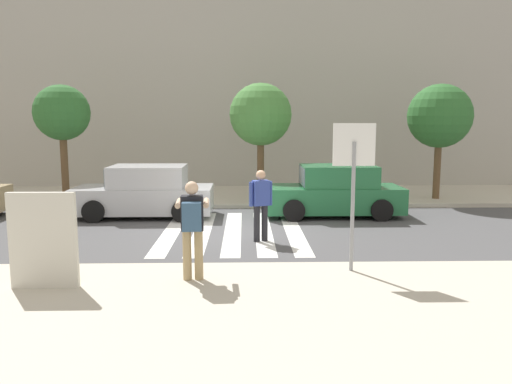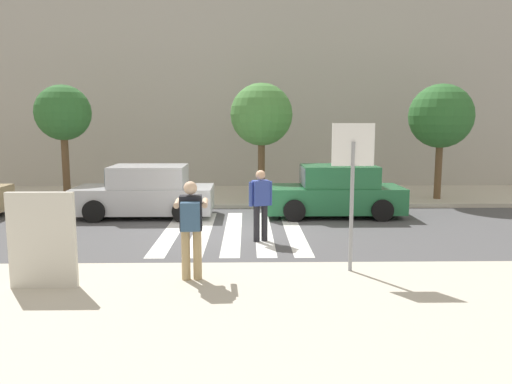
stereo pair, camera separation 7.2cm
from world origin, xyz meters
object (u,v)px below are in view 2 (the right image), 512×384
Objects in this scene: street_tree_west at (63,114)px; street_tree_center at (261,115)px; photographer_with_backpack at (191,222)px; street_tree_east at (441,117)px; stop_sign at (353,164)px; pedestrian_crossing at (261,201)px; parked_car_silver at (146,193)px; advertising_board at (42,240)px; parked_car_green at (335,192)px.

street_tree_west is 0.97× the size of street_tree_center.
street_tree_east is at bearing 49.36° from photographer_with_backpack.
stop_sign is 9.81m from street_tree_east.
stop_sign is 3.44m from pedestrian_crossing.
pedestrian_crossing is 0.42× the size of parked_car_silver.
pedestrian_crossing is (1.28, 3.34, -0.19)m from photographer_with_backpack.
advertising_board is at bearing -135.06° from pedestrian_crossing.
street_tree_center is (1.47, 8.99, 1.90)m from photographer_with_backpack.
advertising_board is (-0.31, -6.89, 0.21)m from parked_car_silver.
street_tree_east reaches higher than parked_car_silver.
parked_car_green is (5.73, 0.00, 0.00)m from parked_car_silver.
parked_car_silver is 6.90m from advertising_board.
photographer_with_backpack reaches higher than parked_car_green.
stop_sign is at bearing -50.67° from parked_car_silver.
parked_car_green is at bearing 53.81° from pedestrian_crossing.
parked_car_silver and parked_car_green have the same top height.
street_tree_west is (-8.80, 1.96, 2.38)m from parked_car_green.
stop_sign is 0.69× the size of street_tree_west.
parked_car_green is at bearing -48.45° from street_tree_center.
stop_sign is 0.66× the size of parked_car_silver.
advertising_board is (-5.26, -0.84, -1.17)m from stop_sign.
advertising_board is (-10.11, -9.32, -2.08)m from street_tree_east.
street_tree_center is (6.63, 0.49, -0.04)m from street_tree_west.
photographer_with_backpack is (-2.86, -0.50, -0.94)m from stop_sign.
parked_car_silver is at bearing -145.52° from street_tree_center.
street_tree_west is at bearing 121.27° from photographer_with_backpack.
stop_sign is 0.66× the size of parked_car_green.
photographer_with_backpack is at bearing -119.03° from parked_car_green.
street_tree_west reaches higher than pedestrian_crossing.
advertising_board is at bearing -112.51° from street_tree_center.
pedestrian_crossing is 5.21m from advertising_board.
street_tree_east reaches higher than photographer_with_backpack.
parked_car_silver is 4.92m from street_tree_center.
parked_car_silver is 1.02× the size of street_tree_east.
parked_car_silver is at bearing 129.33° from stop_sign.
pedestrian_crossing is at bearing -126.19° from parked_car_green.
street_tree_west is (-8.02, 8.01, 1.00)m from stop_sign.
photographer_with_backpack is 3.58m from pedestrian_crossing.
street_tree_west is (-5.16, 8.50, 1.94)m from photographer_with_backpack.
photographer_with_backpack reaches higher than pedestrian_crossing.
street_tree_center is at bearing 179.84° from street_tree_east.
stop_sign is at bearing -97.27° from parked_car_green.
street_tree_center reaches higher than street_tree_west.
street_tree_center is 2.52× the size of advertising_board.
street_tree_west is 9.52m from advertising_board.
parked_car_green is 5.27m from street_tree_east.
photographer_with_backpack is at bearing -99.25° from street_tree_center.
stop_sign is 1.57× the size of photographer_with_backpack.
parked_car_green is 2.56× the size of advertising_board.
street_tree_center is (-2.17, 2.45, 2.35)m from parked_car_green.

